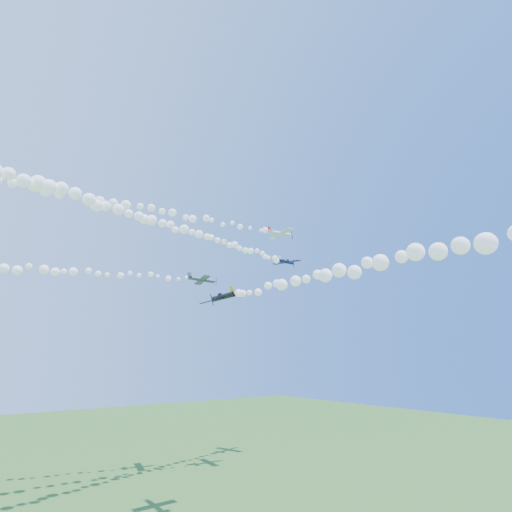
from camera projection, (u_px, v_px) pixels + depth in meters
ground at (212, 472)px, 89.73m from camera, size 260.00×260.00×0.00m
plane_white at (280, 233)px, 105.41m from camera, size 7.80×8.16×2.17m
smoke_trail_white at (121, 204)px, 84.19m from camera, size 73.61×7.80×3.23m
plane_navy at (286, 262)px, 118.14m from camera, size 8.06×8.54×2.15m
smoke_trail_navy at (182, 229)px, 87.14m from camera, size 71.62×22.41×3.12m
plane_grey at (202, 280)px, 99.65m from camera, size 7.40×7.87×2.80m
smoke_trail_grey at (30, 269)px, 85.21m from camera, size 65.34×17.49×3.31m
plane_black at (223, 297)px, 74.26m from camera, size 8.23×8.19×2.90m
smoke_trail_black at (442, 251)px, 41.07m from camera, size 6.68×77.98×3.26m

